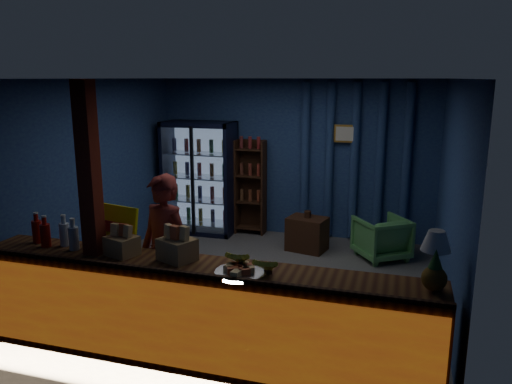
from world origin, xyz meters
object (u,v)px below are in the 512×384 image
shopkeeper (165,253)px  green_chair (381,238)px  pastry_tray (241,271)px  table_lamp (436,243)px

shopkeeper → green_chair: size_ratio=2.40×
shopkeeper → pastry_tray: shopkeeper is taller
shopkeeper → pastry_tray: (1.04, -0.60, 0.15)m
green_chair → table_lamp: 3.37m
green_chair → pastry_tray: 3.60m
table_lamp → shopkeeper: bearing=171.6°
pastry_tray → table_lamp: size_ratio=0.97×
table_lamp → pastry_tray: bearing=-172.4°
shopkeeper → table_lamp: 2.69m
pastry_tray → green_chair: bearing=72.8°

